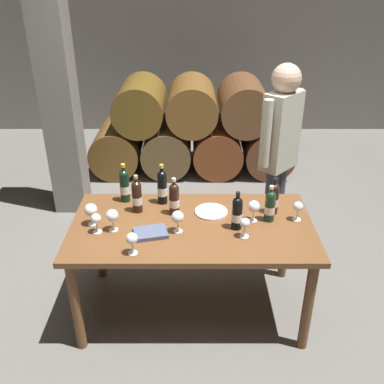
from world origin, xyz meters
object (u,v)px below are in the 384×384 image
wine_bottle_0 (274,198)px  wine_glass_6 (91,210)px  dining_table (192,235)px  wine_glass_0 (254,207)px  serving_plate (211,212)px  wine_glass_2 (96,219)px  wine_glass_5 (112,216)px  wine_bottle_5 (137,196)px  wine_bottle_6 (162,187)px  wine_glass_3 (298,207)px  wine_bottle_3 (125,185)px  wine_glass_1 (245,224)px  wine_bottle_4 (237,213)px  wine_bottle_1 (174,199)px  tasting_notebook (151,233)px  wine_bottle_2 (270,205)px  wine_glass_4 (132,239)px  sommelier_presenting (280,146)px  wine_glass_7 (178,217)px

wine_bottle_0 → wine_glass_6: bearing=-172.8°
dining_table → wine_glass_0: (0.43, 0.05, 0.20)m
serving_plate → wine_glass_2: bearing=-161.4°
wine_glass_5 → wine_glass_6: 0.18m
wine_bottle_5 → wine_glass_5: 0.29m
wine_bottle_6 → wine_glass_3: bearing=-14.5°
wine_glass_2 → wine_bottle_5: bearing=49.5°
wine_bottle_3 → wine_glass_1: wine_bottle_3 is taller
wine_bottle_4 → serving_plate: size_ratio=1.17×
serving_plate → dining_table: bearing=-131.1°
wine_bottle_3 → wine_glass_3: bearing=-12.6°
wine_bottle_3 → wine_bottle_4: size_ratio=1.10×
wine_bottle_1 → wine_glass_2: bearing=-154.3°
wine_bottle_1 → wine_glass_6: 0.59m
tasting_notebook → wine_glass_6: bearing=149.5°
wine_bottle_6 → wine_glass_3: size_ratio=2.19×
wine_bottle_2 → wine_bottle_4: (-0.24, -0.10, 0.00)m
wine_bottle_4 → tasting_notebook: (-0.58, -0.08, -0.11)m
dining_table → wine_bottle_6: wine_bottle_6 is taller
wine_glass_4 → tasting_notebook: size_ratio=0.68×
serving_plate → sommelier_presenting: 0.87m
wine_glass_1 → wine_glass_3: bearing=28.5°
wine_bottle_6 → wine_glass_6: bearing=-146.9°
wine_glass_2 → sommelier_presenting: 1.62m
wine_bottle_6 → wine_glass_1: (0.57, -0.47, -0.03)m
wine_bottle_0 → wine_glass_0: 0.19m
wine_glass_3 → wine_glass_6: wine_glass_6 is taller
wine_bottle_5 → wine_glass_6: size_ratio=1.79×
wine_bottle_5 → wine_glass_4: wine_bottle_5 is taller
wine_glass_7 → wine_bottle_0: bearing=20.4°
wine_glass_6 → dining_table: bearing=-0.0°
wine_bottle_5 → wine_glass_4: 0.53m
wine_bottle_0 → wine_bottle_2: (-0.04, -0.11, -0.00)m
wine_bottle_3 → serving_plate: size_ratio=1.29×
wine_bottle_4 → wine_glass_1: (0.04, -0.11, -0.02)m
wine_glass_7 → serving_plate: (0.24, 0.25, -0.11)m
wine_bottle_5 → wine_glass_3: 1.15m
sommelier_presenting → wine_glass_3: bearing=-88.0°
wine_glass_7 → tasting_notebook: size_ratio=0.72×
wine_bottle_1 → wine_glass_5: (-0.41, -0.22, -0.01)m
wine_bottle_5 → tasting_notebook: bearing=-68.9°
wine_bottle_0 → wine_bottle_4: bearing=-143.5°
sommelier_presenting → wine_bottle_6: bearing=-155.0°
wine_bottle_1 → wine_glass_6: wine_bottle_1 is taller
tasting_notebook → wine_bottle_5: bearing=97.8°
wine_glass_2 → wine_glass_6: bearing=118.1°
wine_bottle_0 → wine_glass_2: wine_bottle_0 is taller
wine_bottle_0 → sommelier_presenting: sommelier_presenting is taller
wine_bottle_0 → wine_glass_1: bearing=-127.1°
wine_bottle_5 → wine_bottle_6: wine_bottle_6 is taller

